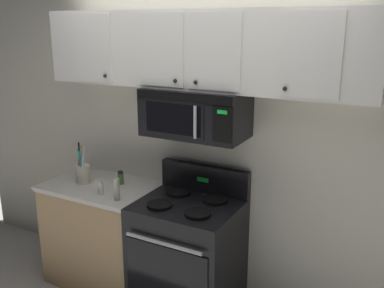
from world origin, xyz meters
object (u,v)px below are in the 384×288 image
over_range_microwave (195,113)px  utensil_crock_cream (83,172)px  stove_range (188,255)px  salt_shaker (101,188)px  spice_jar (121,178)px  pepper_mill (117,189)px

over_range_microwave → utensil_crock_cream: bearing=-171.8°
stove_range → over_range_microwave: bearing=90.1°
stove_range → utensil_crock_cream: size_ratio=3.08×
salt_shaker → stove_range: bearing=13.4°
salt_shaker → spice_jar: 0.26m
salt_shaker → pepper_mill: size_ratio=0.65×
salt_shaker → pepper_mill: bearing=-9.8°
stove_range → spice_jar: bearing=172.5°
pepper_mill → spice_jar: 0.35m
pepper_mill → utensil_crock_cream: bearing=160.8°
stove_range → salt_shaker: stove_range is taller
salt_shaker → pepper_mill: (0.18, -0.03, 0.03)m
over_range_microwave → spice_jar: bearing=-178.0°
stove_range → utensil_crock_cream: 1.13m
spice_jar → utensil_crock_cream: bearing=-158.5°
salt_shaker → spice_jar: same height
over_range_microwave → stove_range: bearing=-89.9°
salt_shaker → pepper_mill: pepper_mill is taller
over_range_microwave → pepper_mill: 0.84m
stove_range → pepper_mill: bearing=-158.9°
over_range_microwave → pepper_mill: size_ratio=4.37×
salt_shaker → over_range_microwave: bearing=22.1°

